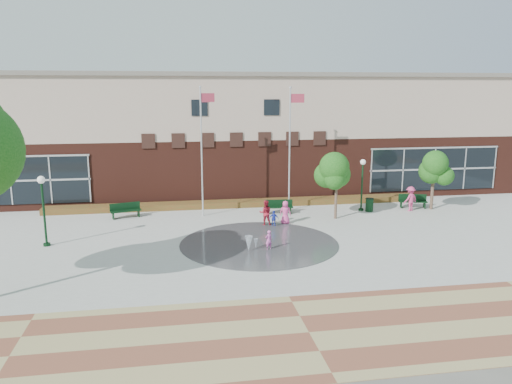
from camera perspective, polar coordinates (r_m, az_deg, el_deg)
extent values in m
plane|color=#666056|center=(23.83, 1.58, -8.08)|extent=(120.00, 120.00, 0.00)
cube|color=#A8A8A0|center=(27.56, 0.00, -5.29)|extent=(46.00, 18.00, 0.01)
cube|color=brown|center=(17.57, 6.07, -15.70)|extent=(46.00, 6.00, 0.01)
cylinder|color=#383A3D|center=(26.62, 0.35, -5.91)|extent=(8.40, 8.40, 0.01)
cube|color=#50231A|center=(40.16, -3.14, 3.39)|extent=(44.00, 10.00, 4.50)
cube|color=tan|center=(39.75, -3.21, 9.82)|extent=(44.00, 10.00, 4.50)
cube|color=slate|center=(39.74, -3.25, 13.13)|extent=(44.40, 10.40, 0.30)
cube|color=black|center=(36.60, -26.24, 1.15)|extent=(10.00, 0.12, 3.19)
cube|color=black|center=(39.95, 19.65, 2.48)|extent=(10.00, 0.12, 3.19)
cube|color=black|center=(34.55, -6.48, 9.55)|extent=(1.10, 0.10, 1.10)
cube|color=black|center=(35.16, 1.80, 9.65)|extent=(1.10, 0.10, 1.10)
cube|color=maroon|center=(34.82, -2.03, -1.67)|extent=(26.00, 1.20, 0.40)
cylinder|color=silver|center=(31.61, -6.23, 4.37)|extent=(0.10, 0.10, 8.12)
sphere|color=silver|center=(31.36, -6.40, 11.84)|extent=(0.16, 0.16, 0.16)
cube|color=#AA2F45|center=(31.45, -5.57, 10.68)|extent=(0.88, 0.15, 0.54)
cylinder|color=silver|center=(32.97, 3.85, 4.69)|extent=(0.10, 0.10, 8.08)
sphere|color=silver|center=(32.73, 3.95, 11.82)|extent=(0.17, 0.17, 0.17)
cube|color=#AA2F45|center=(32.83, 4.74, 10.63)|extent=(0.93, 0.03, 0.57)
cylinder|color=black|center=(27.98, -23.05, -2.44)|extent=(0.12, 0.12, 3.35)
cylinder|color=black|center=(28.39, -22.79, -5.57)|extent=(0.35, 0.35, 0.16)
sphere|color=white|center=(27.62, -23.35, 1.29)|extent=(0.39, 0.39, 0.39)
cylinder|color=black|center=(34.04, 12.00, 0.47)|extent=(0.11, 0.11, 3.15)
cylinder|color=black|center=(34.36, 11.90, -1.98)|extent=(0.33, 0.33, 0.15)
sphere|color=white|center=(33.75, 12.13, 3.37)|extent=(0.37, 0.37, 0.37)
cube|color=black|center=(32.69, -14.66, -2.09)|extent=(1.98, 1.02, 0.06)
cube|color=black|center=(32.86, -14.76, -1.59)|extent=(1.85, 0.56, 0.48)
cube|color=black|center=(32.71, 2.65, -1.74)|extent=(1.86, 0.70, 0.06)
cube|color=black|center=(32.87, 2.61, -1.26)|extent=(1.81, 0.25, 0.45)
cube|color=black|center=(35.87, 17.50, -1.05)|extent=(1.96, 0.99, 0.06)
cube|color=black|center=(36.04, 17.45, -0.59)|extent=(1.84, 0.53, 0.47)
cylinder|color=black|center=(34.15, 12.84, -1.49)|extent=(0.52, 0.52, 0.86)
cylinder|color=black|center=(34.06, 12.87, -0.75)|extent=(0.55, 0.55, 0.05)
cylinder|color=#4B372B|center=(31.68, 9.12, -0.83)|extent=(0.17, 0.17, 2.52)
cylinder|color=#4B372B|center=(35.78, 19.49, -0.04)|extent=(0.21, 0.21, 2.38)
cone|color=white|center=(25.35, -0.84, -6.84)|extent=(0.40, 0.40, 0.78)
cone|color=white|center=(25.81, -0.02, -6.49)|extent=(0.22, 0.22, 0.50)
imported|color=#DC5DB8|center=(25.49, 1.46, -5.52)|extent=(0.44, 0.38, 1.03)
imported|color=#AE1E30|center=(29.93, 1.09, -2.39)|extent=(0.82, 0.67, 1.54)
imported|color=#E94895|center=(30.28, 3.38, -2.35)|extent=(0.80, 0.63, 1.43)
imported|color=#2336BB|center=(29.70, 2.06, -3.07)|extent=(0.62, 0.42, 0.98)
imported|color=#D63E79|center=(34.95, 17.23, -0.75)|extent=(1.23, 0.96, 1.67)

